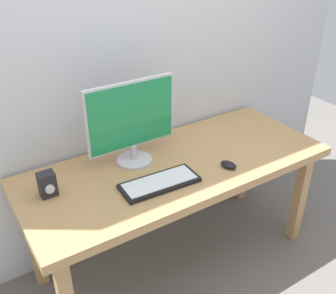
{
  "coord_description": "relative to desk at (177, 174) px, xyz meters",
  "views": [
    {
      "loc": [
        -1.07,
        -1.57,
        1.91
      ],
      "look_at": [
        -0.06,
        0.0,
        0.85
      ],
      "focal_mm": 42.14,
      "sensor_mm": 36.0,
      "label": 1
    }
  ],
  "objects": [
    {
      "name": "desk",
      "position": [
        0.0,
        0.0,
        0.0
      ],
      "size": [
        1.77,
        0.73,
        0.73
      ],
      "color": "tan",
      "rests_on": "ground_plane"
    },
    {
      "name": "mouse",
      "position": [
        0.21,
        -0.2,
        0.1
      ],
      "size": [
        0.08,
        0.11,
        0.03
      ],
      "primitive_type": "ellipsoid",
      "rotation": [
        0.0,
        0.0,
        0.25
      ],
      "color": "black",
      "rests_on": "desk"
    },
    {
      "name": "monitor",
      "position": [
        -0.2,
        0.15,
        0.33
      ],
      "size": [
        0.52,
        0.2,
        0.48
      ],
      "color": "silver",
      "rests_on": "desk"
    },
    {
      "name": "wall_back",
      "position": [
        0.0,
        0.4,
        0.85
      ],
      "size": [
        3.24,
        0.04,
        3.0
      ],
      "primitive_type": "cube",
      "color": "silver",
      "rests_on": "ground_plane"
    },
    {
      "name": "ground_plane",
      "position": [
        0.0,
        0.0,
        -0.65
      ],
      "size": [
        6.0,
        6.0,
        0.0
      ],
      "primitive_type": "plane",
      "color": "slate"
    },
    {
      "name": "audio_controller",
      "position": [
        -0.71,
        0.09,
        0.14
      ],
      "size": [
        0.08,
        0.08,
        0.13
      ],
      "color": "#232328",
      "rests_on": "desk"
    },
    {
      "name": "keyboard_primary",
      "position": [
        -0.2,
        -0.13,
        0.09
      ],
      "size": [
        0.42,
        0.19,
        0.02
      ],
      "color": "black",
      "rests_on": "desk"
    }
  ]
}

